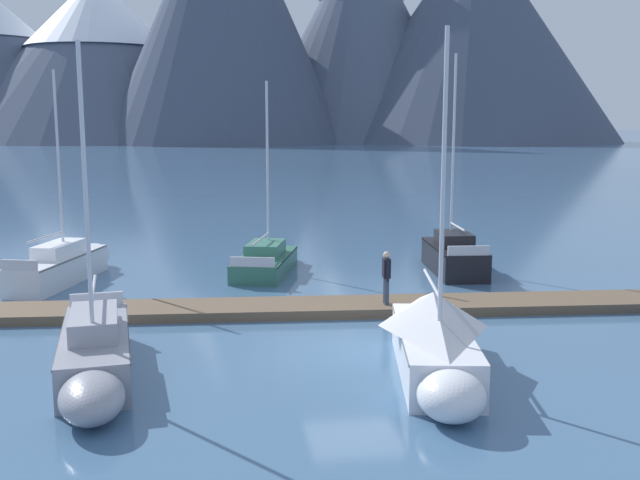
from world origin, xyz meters
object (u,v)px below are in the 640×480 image
object	(u,v)px
sailboat_nearest_berth	(64,264)
sailboat_mid_dock_starboard	(436,340)
person_on_dock	(386,274)
sailboat_far_berth	(452,254)
sailboat_mid_dock_port	(267,259)
sailboat_second_berth	(95,355)

from	to	relation	value
sailboat_nearest_berth	sailboat_mid_dock_starboard	size ratio (longest dim) A/B	0.98
sailboat_nearest_berth	person_on_dock	size ratio (longest dim) A/B	4.65
sailboat_mid_dock_starboard	sailboat_far_berth	distance (m)	12.81
sailboat_mid_dock_port	sailboat_far_berth	size ratio (longest dim) A/B	0.88
sailboat_second_berth	sailboat_mid_dock_starboard	xyz separation A→B (m)	(7.97, -0.94, 0.28)
sailboat_mid_dock_port	sailboat_mid_dock_starboard	size ratio (longest dim) A/B	0.94
sailboat_nearest_berth	sailboat_second_berth	world-z (taller)	sailboat_nearest_berth
sailboat_second_berth	sailboat_far_berth	size ratio (longest dim) A/B	0.90
sailboat_nearest_berth	sailboat_mid_dock_starboard	bearing A→B (deg)	-49.25
sailboat_mid_dock_port	person_on_dock	world-z (taller)	sailboat_mid_dock_port
sailboat_nearest_berth	sailboat_mid_dock_starboard	xyz separation A→B (m)	(10.68, -12.39, 0.27)
sailboat_mid_dock_starboard	person_on_dock	size ratio (longest dim) A/B	4.77
sailboat_second_berth	sailboat_mid_dock_starboard	bearing A→B (deg)	-6.72
sailboat_mid_dock_starboard	person_on_dock	distance (m)	5.87
sailboat_nearest_berth	sailboat_second_berth	size ratio (longest dim) A/B	1.01
sailboat_far_berth	sailboat_second_berth	bearing A→B (deg)	-138.40
sailboat_far_berth	sailboat_mid_dock_starboard	bearing A→B (deg)	-110.49
sailboat_mid_dock_port	person_on_dock	distance (m)	7.81
sailboat_far_berth	sailboat_nearest_berth	bearing A→B (deg)	178.52
sailboat_far_berth	person_on_dock	world-z (taller)	sailboat_far_berth
sailboat_mid_dock_starboard	sailboat_far_berth	world-z (taller)	sailboat_far_berth
sailboat_mid_dock_port	sailboat_mid_dock_starboard	world-z (taller)	sailboat_mid_dock_starboard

